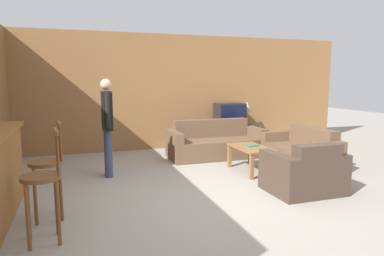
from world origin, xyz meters
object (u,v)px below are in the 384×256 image
object	(u,v)px
bar_chair_near	(43,185)
coffee_table	(251,151)
couch_far	(215,144)
tv	(230,114)
armchair_near	(305,174)
table_lamp	(247,108)
person_by_window	(107,122)
tv_unit	(229,136)
book_on_table	(252,146)
bar_chair_mid	(48,170)
loveseat_right	(302,153)

from	to	relation	value
bar_chair_near	coffee_table	distance (m)	3.57
couch_far	tv	distance (m)	1.24
armchair_near	table_lamp	bearing A→B (deg)	75.81
person_by_window	table_lamp	bearing A→B (deg)	25.93
coffee_table	tv_unit	bearing A→B (deg)	74.72
tv_unit	coffee_table	bearing A→B (deg)	-105.28
tv	table_lamp	bearing A→B (deg)	0.40
bar_chair_near	armchair_near	size ratio (longest dim) A/B	1.13
tv	book_on_table	xyz separation A→B (m)	(-0.56, -2.11, -0.32)
bar_chair_mid	armchair_near	xyz separation A→B (m)	(3.34, -0.16, -0.30)
tv	table_lamp	distance (m)	0.47
bar_chair_mid	tv	bearing A→B (deg)	40.68
bar_chair_mid	couch_far	world-z (taller)	bar_chair_mid
bar_chair_near	couch_far	bearing A→B (deg)	44.26
tv	person_by_window	bearing A→B (deg)	-150.79
couch_far	table_lamp	world-z (taller)	table_lamp
book_on_table	couch_far	bearing A→B (deg)	97.59
armchair_near	person_by_window	bearing A→B (deg)	145.64
tv	table_lamp	world-z (taller)	table_lamp
tv	loveseat_right	bearing A→B (deg)	-78.69
bar_chair_mid	person_by_window	xyz separation A→B (m)	(0.80, 1.57, 0.33)
bar_chair_near	book_on_table	world-z (taller)	bar_chair_near
bar_chair_near	person_by_window	size ratio (longest dim) A/B	0.69
couch_far	bar_chair_mid	bearing A→B (deg)	-142.21
book_on_table	table_lamp	distance (m)	2.39
loveseat_right	coffee_table	size ratio (longest dim) A/B	1.60
tv_unit	loveseat_right	bearing A→B (deg)	-78.71
table_lamp	armchair_near	bearing A→B (deg)	-104.19
armchair_near	coffee_table	distance (m)	1.24
tv	tv_unit	bearing A→B (deg)	90.00
bar_chair_mid	table_lamp	size ratio (longest dim) A/B	1.99
coffee_table	tv	world-z (taller)	tv
couch_far	coffee_table	xyz separation A→B (m)	(0.14, -1.28, 0.09)
couch_far	loveseat_right	size ratio (longest dim) A/B	1.32
person_by_window	bar_chair_mid	bearing A→B (deg)	-116.96
bar_chair_near	tv	world-z (taller)	bar_chair_near
book_on_table	bar_chair_near	bearing A→B (deg)	-151.82
couch_far	person_by_window	distance (m)	2.43
bar_chair_near	loveseat_right	world-z (taller)	bar_chair_near
coffee_table	tv_unit	world-z (taller)	tv_unit
person_by_window	couch_far	bearing A→B (deg)	19.11
bar_chair_mid	coffee_table	distance (m)	3.33
couch_far	person_by_window	bearing A→B (deg)	-160.89
loveseat_right	armchair_near	bearing A→B (deg)	-124.90
coffee_table	couch_far	bearing A→B (deg)	96.05
bar_chair_mid	table_lamp	world-z (taller)	bar_chair_mid
couch_far	bar_chair_near	bearing A→B (deg)	-135.74
loveseat_right	table_lamp	world-z (taller)	table_lamp
loveseat_right	person_by_window	xyz separation A→B (m)	(-3.38, 0.53, 0.64)
couch_far	loveseat_right	distance (m)	1.74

